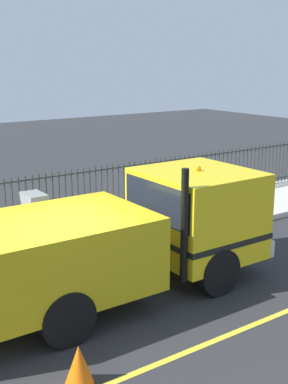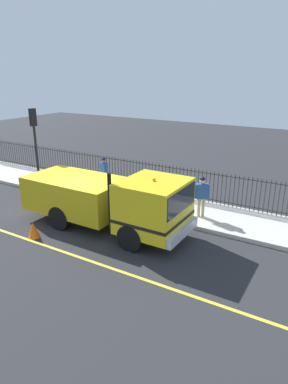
% 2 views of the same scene
% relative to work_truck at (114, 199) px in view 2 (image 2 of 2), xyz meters
% --- Properties ---
extents(ground_plane, '(59.74, 59.74, 0.00)m').
position_rel_work_truck_xyz_m(ground_plane, '(-0.16, 1.55, -1.29)').
color(ground_plane, '#2B2B2D').
rests_on(ground_plane, ground).
extents(sidewalk_slab, '(2.85, 27.16, 0.17)m').
position_rel_work_truck_xyz_m(sidewalk_slab, '(3.02, 1.55, -1.21)').
color(sidewalk_slab, beige).
rests_on(sidewalk_slab, ground).
extents(lane_marking, '(0.12, 24.44, 0.01)m').
position_rel_work_truck_xyz_m(lane_marking, '(-2.34, 1.55, -1.29)').
color(lane_marking, yellow).
rests_on(lane_marking, ground).
extents(work_truck, '(2.40, 6.91, 2.66)m').
position_rel_work_truck_xyz_m(work_truck, '(0.00, 0.00, 0.00)').
color(work_truck, yellow).
rests_on(work_truck, ground).
extents(worker_standing, '(0.45, 0.55, 1.74)m').
position_rel_work_truck_xyz_m(worker_standing, '(2.58, -2.57, -0.06)').
color(worker_standing, '#264C99').
rests_on(worker_standing, sidewalk_slab).
extents(pedestrian_distant, '(0.37, 0.57, 1.64)m').
position_rel_work_truck_xyz_m(pedestrian_distant, '(3.48, 3.09, -0.12)').
color(pedestrian_distant, '#264C99').
rests_on(pedestrian_distant, sidewalk_slab).
extents(iron_fence, '(0.04, 23.12, 1.51)m').
position_rel_work_truck_xyz_m(iron_fence, '(4.29, 1.55, -0.36)').
color(iron_fence, '#2D332D').
rests_on(iron_fence, sidewalk_slab).
extents(traffic_light_near, '(0.30, 0.21, 4.04)m').
position_rel_work_truck_xyz_m(traffic_light_near, '(1.88, 6.10, 1.75)').
color(traffic_light_near, black).
rests_on(traffic_light_near, sidewalk_slab).
extents(utility_cabinet, '(0.76, 0.47, 1.15)m').
position_rel_work_truck_xyz_m(utility_cabinet, '(3.77, 0.34, -0.55)').
color(utility_cabinet, gray).
rests_on(utility_cabinet, sidewalk_slab).
extents(traffic_cone, '(0.43, 0.43, 0.61)m').
position_rel_work_truck_xyz_m(traffic_cone, '(-2.08, 2.21, -0.99)').
color(traffic_cone, orange).
rests_on(traffic_cone, ground).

